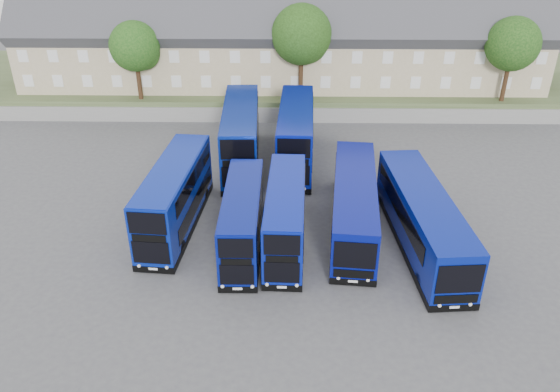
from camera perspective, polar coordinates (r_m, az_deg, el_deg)
The scene contains 15 objects.
ground at distance 33.92m, azimuth -0.61°, elevation -7.09°, with size 120.00×120.00×0.00m, color #4A4B50.
retaining_wall at distance 54.89m, azimuth 0.03°, elevation 8.48°, with size 70.00×0.40×1.50m, color slate.
earth_bank at distance 64.28m, azimuth 0.17°, elevation 11.81°, with size 80.00×20.00×2.00m, color #44532E.
terrace_row at distance 58.95m, azimuth 0.13°, elevation 15.86°, with size 54.00×10.40×11.20m.
dd_front_left at distance 37.18m, azimuth -10.90°, elevation -0.18°, with size 3.50×11.35×4.44m.
dd_front_mid at distance 34.56m, azimuth -3.92°, elevation -2.59°, with size 2.31×9.87×3.91m.
dd_front_right at distance 34.72m, azimuth 0.58°, elevation -2.22°, with size 2.68×10.30×4.06m.
dd_rear_left at distance 45.61m, azimuth -4.10°, elevation 6.23°, with size 3.34×12.36×4.87m.
dd_rear_right at distance 45.74m, azimuth 1.66°, elevation 6.31°, with size 3.20×12.13×4.79m.
coach_east_a at distance 36.83m, azimuth 7.73°, elevation -0.97°, with size 4.01×13.26×3.57m.
coach_east_b at distance 35.89m, azimuth 14.63°, elevation -2.48°, with size 3.84×13.63×3.68m.
tree_west at distance 56.02m, azimuth -14.76°, elevation 14.73°, with size 4.80×4.80×7.65m.
tree_mid at distance 54.35m, azimuth 2.42°, elevation 16.30°, with size 5.76×5.76×9.18m.
tree_east at distance 58.06m, azimuth 23.22°, elevation 14.22°, with size 5.12×5.12×8.16m.
tree_far at distance 66.63m, azimuth 26.17°, elevation 15.59°, with size 5.44×5.44×8.67m.
Camera 1 is at (0.80, -27.41, 19.98)m, focal length 35.00 mm.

